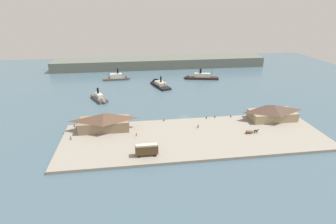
{
  "coord_description": "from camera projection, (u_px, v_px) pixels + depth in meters",
  "views": [
    {
      "loc": [
        -24.67,
        -117.26,
        53.52
      ],
      "look_at": [
        -7.85,
        3.38,
        2.0
      ],
      "focal_mm": 28.11,
      "sensor_mm": 36.0,
      "label": 1
    }
  ],
  "objects": [
    {
      "name": "ground_plane",
      "position": [
        185.0,
        117.0,
        130.95
      ],
      "size": [
        320.0,
        320.0,
        0.0
      ],
      "primitive_type": "plane",
      "color": "#476070"
    },
    {
      "name": "pedestrian_at_waters_edge",
      "position": [
        198.0,
        126.0,
        117.23
      ],
      "size": [
        0.42,
        0.42,
        1.7
      ],
      "color": "#33384C",
      "rests_on": "quay_promenade"
    },
    {
      "name": "pedestrian_near_east_shed",
      "position": [
        71.0,
        138.0,
        107.21
      ],
      "size": [
        0.4,
        0.4,
        1.6
      ],
      "color": "#33384C",
      "rests_on": "quay_promenade"
    },
    {
      "name": "mooring_post_east",
      "position": [
        231.0,
        116.0,
        128.14
      ],
      "size": [
        0.44,
        0.44,
        0.9
      ],
      "primitive_type": "cylinder",
      "color": "black",
      "rests_on": "quay_promenade"
    },
    {
      "name": "pedestrian_standing_center",
      "position": [
        136.0,
        134.0,
        110.2
      ],
      "size": [
        0.38,
        0.38,
        1.54
      ],
      "color": "#6B5B4C",
      "rests_on": "quay_promenade"
    },
    {
      "name": "ferry_shed_east_terminal",
      "position": [
        273.0,
        112.0,
        124.77
      ],
      "size": [
        21.65,
        10.73,
        7.33
      ],
      "color": "#998466",
      "rests_on": "quay_promenade"
    },
    {
      "name": "far_headland",
      "position": [
        160.0,
        62.0,
        229.73
      ],
      "size": [
        180.0,
        24.0,
        8.0
      ],
      "primitive_type": "cube",
      "color": "#60665B",
      "rests_on": "ground"
    },
    {
      "name": "mooring_post_west",
      "position": [
        215.0,
        117.0,
        127.62
      ],
      "size": [
        0.44,
        0.44,
        0.9
      ],
      "primitive_type": "cylinder",
      "color": "black",
      "rests_on": "quay_promenade"
    },
    {
      "name": "ferry_departing_north",
      "position": [
        120.0,
        78.0,
        193.83
      ],
      "size": [
        20.09,
        6.97,
        10.23
      ],
      "color": "#514C47",
      "rests_on": "ground"
    },
    {
      "name": "ferry_near_quay",
      "position": [
        199.0,
        77.0,
        194.63
      ],
      "size": [
        26.4,
        9.47,
        9.81
      ],
      "color": "black",
      "rests_on": "ground"
    },
    {
      "name": "street_tram",
      "position": [
        147.0,
        149.0,
        95.55
      ],
      "size": [
        8.31,
        2.74,
        4.59
      ],
      "color": "#4C381E",
      "rests_on": "quay_promenade"
    },
    {
      "name": "pedestrian_by_tram",
      "position": [
        74.0,
        125.0,
        118.12
      ],
      "size": [
        0.41,
        0.41,
        1.65
      ],
      "color": "#4C3D33",
      "rests_on": "quay_promenade"
    },
    {
      "name": "quay_promenade",
      "position": [
        195.0,
        137.0,
        110.65
      ],
      "size": [
        110.0,
        36.0,
        1.2
      ],
      "primitive_type": "cube",
      "color": "gray",
      "rests_on": "ground"
    },
    {
      "name": "seawall_edge",
      "position": [
        186.0,
        120.0,
        127.47
      ],
      "size": [
        110.0,
        0.8,
        1.0
      ],
      "primitive_type": "cube",
      "color": "slate",
      "rests_on": "ground"
    },
    {
      "name": "mooring_post_center_west",
      "position": [
        206.0,
        118.0,
        126.75
      ],
      "size": [
        0.44,
        0.44,
        0.9
      ],
      "primitive_type": "cylinder",
      "color": "black",
      "rests_on": "quay_promenade"
    },
    {
      "name": "horse_cart",
      "position": [
        252.0,
        131.0,
        112.36
      ],
      "size": [
        5.72,
        1.34,
        1.87
      ],
      "color": "brown",
      "rests_on": "quay_promenade"
    },
    {
      "name": "ferry_approaching_east",
      "position": [
        100.0,
        99.0,
        152.07
      ],
      "size": [
        11.49,
        16.28,
        8.58
      ],
      "color": "#514C47",
      "rests_on": "ground"
    },
    {
      "name": "ferry_mid_harbor",
      "position": [
        159.0,
        84.0,
        180.06
      ],
      "size": [
        12.89,
        22.45,
        9.56
      ],
      "color": "black",
      "rests_on": "ground"
    },
    {
      "name": "ferry_shed_west_terminal",
      "position": [
        104.0,
        121.0,
        114.92
      ],
      "size": [
        21.81,
        10.33,
        7.46
      ],
      "color": "#847056",
      "rests_on": "quay_promenade"
    },
    {
      "name": "mooring_post_center_east",
      "position": [
        164.0,
        120.0,
        124.12
      ],
      "size": [
        0.44,
        0.44,
        0.9
      ],
      "primitive_type": "cylinder",
      "color": "black",
      "rests_on": "quay_promenade"
    }
  ]
}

